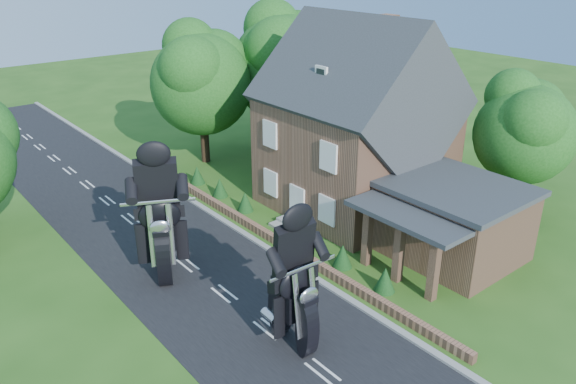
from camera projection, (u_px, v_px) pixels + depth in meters
ground at (268, 329)px, 20.99m from camera, size 120.00×120.00×0.00m
road at (268, 329)px, 20.99m from camera, size 7.00×80.00×0.02m
kerb at (339, 293)px, 23.09m from camera, size 0.30×80.00×0.12m
garden_wall at (276, 240)px, 26.96m from camera, size 0.30×22.00×0.40m
house at (356, 129)px, 29.61m from camera, size 9.54×8.64×10.24m
annex at (451, 220)px, 25.44m from camera, size 7.05×5.94×3.44m
tree_annex_side at (528, 124)px, 29.12m from camera, size 5.64×5.20×7.48m
tree_house_right at (396, 87)px, 34.70m from camera, size 6.51×6.00×8.40m
tree_behind_house at (289, 58)px, 38.20m from camera, size 7.81×7.20×10.08m
tree_behind_left at (206, 74)px, 35.60m from camera, size 6.94×6.40×9.16m
shrub_a at (385, 279)px, 23.14m from camera, size 0.90×0.90×1.10m
shrub_b at (342, 256)px, 24.91m from camera, size 0.90×0.90×1.10m
shrub_c at (306, 235)px, 26.69m from camera, size 0.90×0.90×1.10m
shrub_d at (245, 201)px, 30.24m from camera, size 0.90×0.90×1.10m
shrub_e at (220, 187)px, 32.02m from camera, size 0.90×0.90×1.10m
shrub_f at (197, 175)px, 33.79m from camera, size 0.90×0.90×1.10m
motorcycle_lead at (293, 325)px, 19.88m from camera, size 0.54×1.83×1.68m
motorcycle_follow at (164, 257)px, 24.09m from camera, size 1.36×2.00×1.86m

